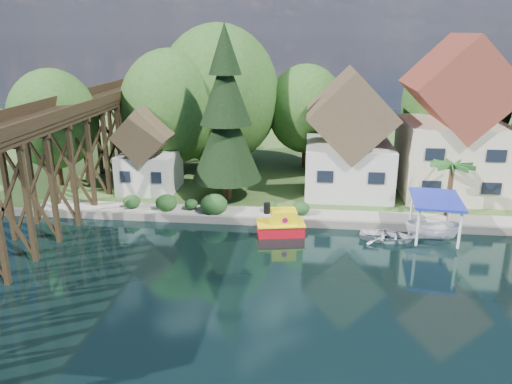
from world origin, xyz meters
TOP-DOWN VIEW (x-y plane):
  - ground at (0.00, 0.00)m, footprint 140.00×140.00m
  - bank at (0.00, 34.00)m, footprint 140.00×52.00m
  - seawall at (4.00, 8.00)m, footprint 60.00×0.40m
  - promenade at (6.00, 9.30)m, footprint 50.00×2.60m
  - trestle_bridge at (-16.00, 5.17)m, footprint 4.12×44.18m
  - house_left at (7.00, 16.00)m, footprint 7.64×8.64m
  - house_center at (16.00, 16.50)m, footprint 8.65×9.18m
  - shed at (-11.00, 14.50)m, footprint 5.09×5.40m
  - bg_trees at (1.00, 21.25)m, footprint 49.90×13.30m
  - shrubs at (-4.60, 9.26)m, footprint 15.76×2.47m
  - conifer at (-3.52, 12.70)m, footprint 5.99×5.99m
  - palm_tree at (14.54, 10.23)m, footprint 4.29×4.29m
  - tugboat at (1.60, 6.34)m, footprint 3.83×2.56m
  - boat_white_a at (9.35, 6.05)m, footprint 4.35×3.44m
  - boat_canopy at (12.68, 6.63)m, footprint 4.07×5.17m

SIDE VIEW (x-z plane):
  - ground at x=0.00m, z-range 0.00..0.00m
  - bank at x=0.00m, z-range 0.00..0.50m
  - seawall at x=4.00m, z-range 0.00..0.62m
  - boat_white_a at x=9.35m, z-range 0.00..0.81m
  - promenade at x=6.00m, z-range 0.50..0.56m
  - tugboat at x=1.60m, z-range -0.51..2.05m
  - shrubs at x=-4.60m, z-range 0.38..2.08m
  - boat_canopy at x=12.68m, z-range -0.22..2.93m
  - shed at x=-11.00m, z-range -0.10..7.75m
  - palm_tree at x=14.54m, z-range 2.22..6.84m
  - house_left at x=7.00m, z-range -0.37..10.65m
  - trestle_bridge at x=-16.00m, z-range 0.70..10.00m
  - house_center at x=16.00m, z-range -0.53..13.36m
  - bg_trees at x=1.00m, z-range 2.00..12.57m
  - conifer at x=-3.52m, z-range 0.23..14.97m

